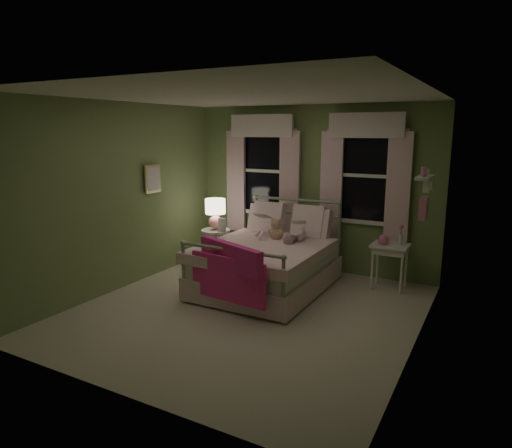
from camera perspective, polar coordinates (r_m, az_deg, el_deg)
The scene contains 18 objects.
room_shell at distance 5.42m, azimuth -1.26°, elevation 1.96°, with size 4.20×4.20×4.20m.
bed at distance 6.45m, azimuth 1.49°, elevation -4.81°, with size 1.58×2.04×1.18m.
pink_throw at distance 5.53m, azimuth -3.38°, elevation -5.22°, with size 1.10×0.49×0.71m.
child_left at distance 6.80m, azimuth 1.03°, elevation 1.04°, with size 0.28×0.19×0.78m, color #F7D1DD.
child_right at distance 6.57m, azimuth 5.36°, elevation 0.64°, with size 0.38×0.30×0.79m, color #F7D1DD.
book_left at distance 6.59m, azimuth 0.02°, elevation 0.72°, with size 0.20×0.27×0.03m, color beige.
book_right at distance 6.35m, azimuth 4.47°, elevation -0.11°, with size 0.20×0.27×0.02m, color beige.
teddy_bear at distance 6.58m, azimuth 2.55°, elevation -0.83°, with size 0.24×0.20×0.32m.
nightstand_left at distance 7.37m, azimuth -5.03°, elevation -2.46°, with size 0.46×0.46×0.65m.
table_lamp at distance 7.26m, azimuth -5.10°, elevation 1.64°, with size 0.32×0.32×0.48m.
book_nightstand at distance 7.20m, azimuth -4.75°, elevation -0.84°, with size 0.16×0.22×0.02m, color beige.
nightstand_right at distance 6.66m, azimuth 16.43°, elevation -3.28°, with size 0.50×0.40×0.64m.
pink_toy at distance 6.64m, azimuth 15.65°, elevation -1.88°, with size 0.14×0.19×0.14m.
bud_vase at distance 6.63m, azimuth 17.65°, elevation -1.29°, with size 0.06×0.06×0.28m.
window_left at distance 7.56m, azimuth 0.80°, elevation 7.19°, with size 1.34×0.13×1.96m.
window_right at distance 6.93m, azimuth 13.41°, elevation 6.46°, with size 1.34×0.13×1.96m.
wall_shelf at distance 5.44m, azimuth 20.31°, elevation 3.65°, with size 0.15×0.50×0.60m.
framed_picture at distance 7.01m, azimuth -12.78°, elevation 5.54°, with size 0.03×0.32×0.42m.
Camera 1 is at (2.66, -4.64, 2.22)m, focal length 32.00 mm.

